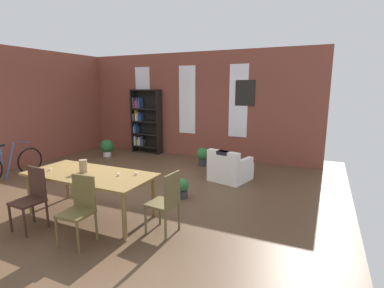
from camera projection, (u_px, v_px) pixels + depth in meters
name	position (u px, v px, depth m)	size (l,w,h in m)	color
ground_plane	(117.00, 189.00, 6.19)	(9.12, 9.12, 0.00)	brown
back_wall_brick	(188.00, 105.00, 9.06)	(8.02, 0.12, 3.20)	brown
left_wall_brick	(2.00, 109.00, 7.35)	(0.12, 8.00, 3.20)	brown
window_pane_0	(143.00, 99.00, 9.64)	(0.55, 0.02, 2.08)	white
window_pane_1	(187.00, 100.00, 8.97)	(0.55, 0.02, 2.08)	white
window_pane_2	(238.00, 101.00, 8.29)	(0.55, 0.02, 2.08)	white
dining_table	(90.00, 177.00, 4.83)	(2.20, 0.99, 0.74)	brown
vase_on_table	(83.00, 166.00, 4.84)	(0.13, 0.13, 0.22)	#998466
tealight_candle_0	(136.00, 174.00, 4.71)	(0.04, 0.04, 0.05)	silver
tealight_candle_1	(118.00, 175.00, 4.67)	(0.04, 0.04, 0.04)	silver
tealight_candle_2	(50.00, 169.00, 4.96)	(0.04, 0.04, 0.04)	silver
dining_chair_near_left	(32.00, 196.00, 4.41)	(0.43, 0.43, 0.95)	#3B231A
dining_chair_head_right	(166.00, 201.00, 4.25)	(0.43, 0.43, 0.95)	brown
dining_chair_near_right	(79.00, 207.00, 4.01)	(0.42, 0.42, 0.95)	brown
bookshelf_tall	(145.00, 121.00, 9.55)	(1.03, 0.31, 2.09)	black
armchair_white	(229.00, 169.00, 6.75)	(0.98, 0.98, 0.75)	white
bicycle_second	(10.00, 165.00, 6.88)	(0.44, 1.70, 0.89)	black
potted_plant_by_shelf	(182.00, 188.00, 5.69)	(0.26, 0.26, 0.39)	#333338
potted_plant_corner	(203.00, 156.00, 8.00)	(0.34, 0.34, 0.51)	#333338
potted_plant_window	(107.00, 147.00, 9.12)	(0.42, 0.42, 0.53)	silver
framed_picture	(245.00, 93.00, 8.17)	(0.56, 0.03, 0.72)	black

